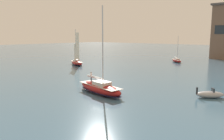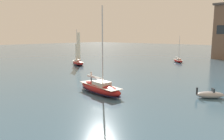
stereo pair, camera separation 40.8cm
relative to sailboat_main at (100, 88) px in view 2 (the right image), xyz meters
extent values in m
plane|color=#42667F|center=(-0.02, 0.00, -0.94)|extent=(400.00, 400.00, 0.00)
ellipsoid|color=maroon|center=(-0.02, 0.00, -0.09)|extent=(10.25, 4.40, 1.69)
ellipsoid|color=#19234C|center=(-0.02, 0.00, -0.56)|extent=(10.35, 4.45, 0.20)
cube|color=#BCB7A8|center=(-0.02, 0.00, 0.40)|extent=(9.00, 3.77, 0.06)
cube|color=beige|center=(0.47, -0.08, 0.78)|extent=(3.06, 2.38, 0.69)
cylinder|color=silver|center=(0.76, -0.13, 6.63)|extent=(0.20, 0.20, 12.40)
cylinder|color=silver|center=(-1.44, 0.24, 1.42)|extent=(4.43, 0.92, 0.17)
cylinder|color=white|center=(-1.44, 0.24, 1.54)|extent=(4.01, 0.94, 0.27)
cylinder|color=#232838|center=(-2.90, 0.83, 0.86)|extent=(0.23, 0.23, 0.85)
cylinder|color=silver|center=(-2.90, 0.83, 1.61)|extent=(0.39, 0.39, 0.65)
sphere|color=tan|center=(-2.90, 0.83, 2.05)|extent=(0.24, 0.24, 0.24)
ellipsoid|color=maroon|center=(-29.34, 20.09, -0.25)|extent=(8.31, 5.24, 1.37)
ellipsoid|color=#19234C|center=(-29.34, 20.09, -0.63)|extent=(8.39, 5.29, 0.16)
cube|color=beige|center=(-29.34, 20.09, 0.16)|extent=(7.28, 4.52, 0.06)
cube|color=silver|center=(-29.71, 20.24, 0.47)|extent=(2.70, 2.34, 0.56)
cylinder|color=silver|center=(-29.93, 20.34, 5.23)|extent=(0.16, 0.16, 10.09)
cylinder|color=silver|center=(-28.26, 19.63, 0.99)|extent=(3.40, 1.55, 0.14)
cube|color=silver|center=(-28.40, 19.68, 5.13)|extent=(3.09, 1.33, 8.27)
cube|color=silver|center=(-30.84, 20.72, 2.96)|extent=(1.64, 0.72, 5.55)
ellipsoid|color=maroon|center=(-8.37, 47.69, -0.37)|extent=(5.98, 5.96, 1.12)
ellipsoid|color=#19234C|center=(-8.37, 47.69, -0.68)|extent=(6.03, 6.02, 0.13)
cube|color=beige|center=(-8.37, 47.69, -0.04)|extent=(5.21, 5.20, 0.06)
cube|color=beige|center=(-8.14, 47.46, 0.22)|extent=(2.22, 2.22, 0.46)
cylinder|color=silver|center=(-8.00, 47.32, 4.12)|extent=(0.13, 0.13, 8.24)
cylinder|color=silver|center=(-9.05, 48.37, 0.65)|extent=(2.18, 2.17, 0.11)
cylinder|color=white|center=(-9.05, 48.37, 0.73)|extent=(2.02, 2.01, 0.18)
ellipsoid|color=#99999E|center=(14.32, 8.93, -0.44)|extent=(4.25, 3.87, 0.99)
cube|color=black|center=(12.79, 7.71, 0.10)|extent=(0.31, 0.31, 1.09)
cube|color=#28333D|center=(14.64, 9.19, 0.25)|extent=(0.70, 0.79, 0.59)
camera|label=1|loc=(23.79, -24.88, 8.35)|focal=35.00mm
camera|label=2|loc=(24.10, -24.61, 8.35)|focal=35.00mm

